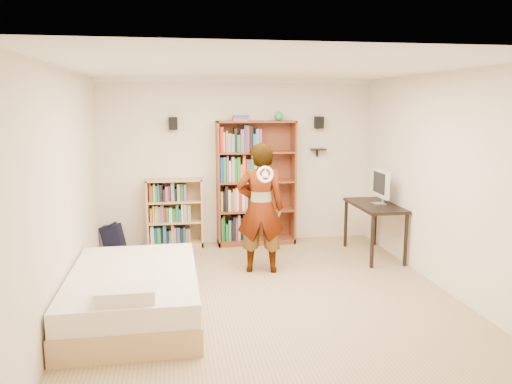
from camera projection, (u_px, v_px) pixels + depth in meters
ground at (266, 295)px, 6.09m from camera, size 4.50×5.00×0.01m
room_shell at (266, 151)px, 5.78m from camera, size 4.52×5.02×2.71m
crown_molding at (267, 71)px, 5.62m from camera, size 4.50×5.00×0.06m
speaker_left at (173, 123)px, 7.90m from camera, size 0.14×0.12×0.20m
speaker_right at (319, 122)px, 8.29m from camera, size 0.14×0.12×0.20m
wall_shelf at (318, 149)px, 8.38m from camera, size 0.25×0.16×0.02m
tall_bookshelf at (256, 183)px, 8.20m from camera, size 1.29×0.37×2.03m
low_bookshelf at (175, 213)px, 8.08m from camera, size 0.89×0.33×1.11m
computer_desk at (374, 230)px, 7.62m from camera, size 0.59×1.19×0.81m
imac at (379, 187)px, 7.50m from camera, size 0.18×0.54×0.53m
daybed at (134, 288)px, 5.47m from camera, size 1.38×2.13×0.63m
person at (260, 208)px, 6.82m from camera, size 0.72×0.54×1.80m
wii_wheel at (265, 174)px, 6.41m from camera, size 0.22×0.08×0.22m
navy_bag at (113, 238)px, 7.83m from camera, size 0.39×0.31×0.46m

